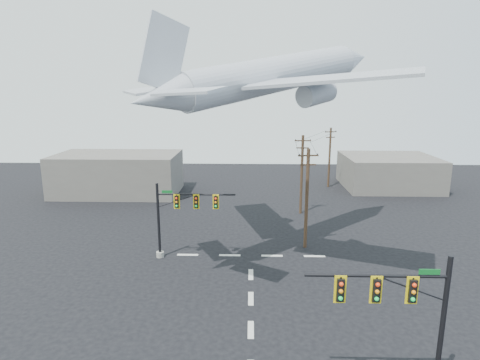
{
  "coord_description": "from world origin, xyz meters",
  "views": [
    {
      "loc": [
        -0.08,
        -23.39,
        15.34
      ],
      "look_at": [
        -0.84,
        5.0,
        8.92
      ],
      "focal_mm": 30.0,
      "sensor_mm": 36.0,
      "label": 1
    }
  ],
  "objects_px": {
    "utility_pole_a": "(307,197)",
    "airliner": "(275,76)",
    "signal_mast_near": "(408,317)",
    "utility_pole_c": "(330,156)",
    "signal_mast_far": "(178,216)",
    "utility_pole_b": "(302,173)"
  },
  "relations": [
    {
      "from": "utility_pole_c",
      "to": "signal_mast_near",
      "type": "bearing_deg",
      "value": -111.55
    },
    {
      "from": "signal_mast_far",
      "to": "airliner",
      "type": "distance_m",
      "value": 15.25
    },
    {
      "from": "signal_mast_far",
      "to": "utility_pole_b",
      "type": "distance_m",
      "value": 19.19
    },
    {
      "from": "signal_mast_far",
      "to": "utility_pole_a",
      "type": "relative_size",
      "value": 0.75
    },
    {
      "from": "signal_mast_near",
      "to": "airliner",
      "type": "height_order",
      "value": "airliner"
    },
    {
      "from": "signal_mast_near",
      "to": "signal_mast_far",
      "type": "relative_size",
      "value": 1.01
    },
    {
      "from": "signal_mast_near",
      "to": "utility_pole_b",
      "type": "height_order",
      "value": "utility_pole_b"
    },
    {
      "from": "signal_mast_far",
      "to": "utility_pole_b",
      "type": "bearing_deg",
      "value": 47.29
    },
    {
      "from": "airliner",
      "to": "utility_pole_c",
      "type": "bearing_deg",
      "value": 26.36
    },
    {
      "from": "signal_mast_far",
      "to": "utility_pole_a",
      "type": "xyz_separation_m",
      "value": [
        12.1,
        2.82,
        1.14
      ]
    },
    {
      "from": "signal_mast_near",
      "to": "utility_pole_c",
      "type": "bearing_deg",
      "value": 84.12
    },
    {
      "from": "utility_pole_a",
      "to": "airliner",
      "type": "xyz_separation_m",
      "value": [
        -3.41,
        -1.64,
        11.34
      ]
    },
    {
      "from": "signal_mast_far",
      "to": "utility_pole_b",
      "type": "xyz_separation_m",
      "value": [
        12.99,
        14.08,
        1.15
      ]
    },
    {
      "from": "utility_pole_a",
      "to": "utility_pole_c",
      "type": "xyz_separation_m",
      "value": [
        7.08,
        25.61,
        -0.2
      ]
    },
    {
      "from": "signal_mast_near",
      "to": "utility_pole_a",
      "type": "height_order",
      "value": "utility_pole_a"
    },
    {
      "from": "signal_mast_near",
      "to": "utility_pole_a",
      "type": "relative_size",
      "value": 0.76
    },
    {
      "from": "airliner",
      "to": "utility_pole_b",
      "type": "bearing_deg",
      "value": 28.94
    },
    {
      "from": "utility_pole_b",
      "to": "utility_pole_c",
      "type": "distance_m",
      "value": 15.63
    },
    {
      "from": "utility_pole_b",
      "to": "airliner",
      "type": "bearing_deg",
      "value": -107.18
    },
    {
      "from": "signal_mast_far",
      "to": "airliner",
      "type": "relative_size",
      "value": 0.31
    },
    {
      "from": "utility_pole_a",
      "to": "utility_pole_c",
      "type": "height_order",
      "value": "utility_pole_a"
    },
    {
      "from": "utility_pole_b",
      "to": "airliner",
      "type": "height_order",
      "value": "airliner"
    }
  ]
}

